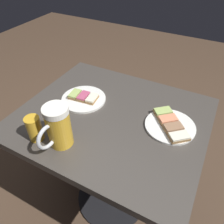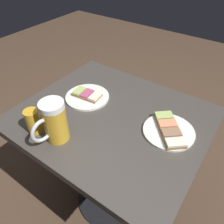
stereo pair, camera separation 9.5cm
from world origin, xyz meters
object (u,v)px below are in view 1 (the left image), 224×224
object	(u,v)px
plate_near	(170,125)
plate_far	(84,98)
beer_glass_small	(34,129)
beer_mug	(58,127)

from	to	relation	value
plate_near	plate_far	bearing A→B (deg)	-178.51
plate_far	beer_glass_small	world-z (taller)	beer_glass_small
plate_far	beer_glass_small	distance (m)	0.30
beer_glass_small	beer_mug	bearing A→B (deg)	13.15
beer_mug	beer_glass_small	world-z (taller)	beer_mug
plate_near	plate_far	world-z (taller)	same
plate_far	beer_glass_small	size ratio (longest dim) A/B	2.02
plate_far	beer_mug	bearing A→B (deg)	-74.30
beer_mug	beer_glass_small	size ratio (longest dim) A/B	1.64
plate_near	beer_glass_small	xyz separation A→B (m)	(-0.45, -0.31, 0.04)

